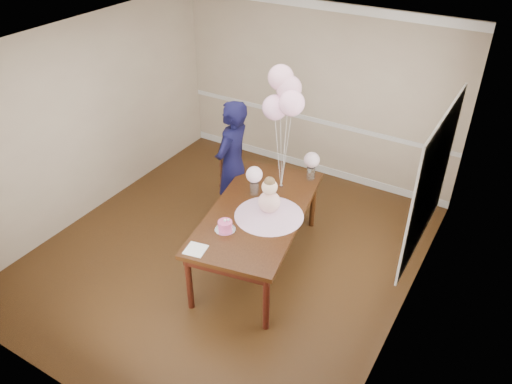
% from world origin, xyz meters
% --- Properties ---
extents(floor, '(4.50, 5.00, 0.00)m').
position_xyz_m(floor, '(0.00, 0.00, 0.00)').
color(floor, black).
rests_on(floor, ground).
extents(ceiling, '(4.50, 5.00, 0.02)m').
position_xyz_m(ceiling, '(0.00, 0.00, 2.70)').
color(ceiling, white).
rests_on(ceiling, wall_back).
extents(wall_back, '(4.50, 0.02, 2.70)m').
position_xyz_m(wall_back, '(0.00, 2.50, 1.35)').
color(wall_back, tan).
rests_on(wall_back, floor).
extents(wall_front, '(4.50, 0.02, 2.70)m').
position_xyz_m(wall_front, '(0.00, -2.50, 1.35)').
color(wall_front, tan).
rests_on(wall_front, floor).
extents(wall_left, '(0.02, 5.00, 2.70)m').
position_xyz_m(wall_left, '(-2.25, 0.00, 1.35)').
color(wall_left, tan).
rests_on(wall_left, floor).
extents(wall_right, '(0.02, 5.00, 2.70)m').
position_xyz_m(wall_right, '(2.25, 0.00, 1.35)').
color(wall_right, tan).
rests_on(wall_right, floor).
extents(chair_rail_trim, '(4.50, 0.02, 0.07)m').
position_xyz_m(chair_rail_trim, '(0.00, 2.49, 0.90)').
color(chair_rail_trim, silver).
rests_on(chair_rail_trim, wall_back).
extents(crown_molding, '(4.50, 0.02, 0.12)m').
position_xyz_m(crown_molding, '(0.00, 2.49, 2.63)').
color(crown_molding, white).
rests_on(crown_molding, wall_back).
extents(baseboard_trim, '(4.50, 0.02, 0.12)m').
position_xyz_m(baseboard_trim, '(0.00, 2.49, 0.06)').
color(baseboard_trim, silver).
rests_on(baseboard_trim, floor).
extents(window_frame, '(0.02, 1.66, 1.56)m').
position_xyz_m(window_frame, '(2.23, 0.50, 1.55)').
color(window_frame, white).
rests_on(window_frame, wall_right).
extents(window_blinds, '(0.01, 1.50, 1.40)m').
position_xyz_m(window_blinds, '(2.21, 0.50, 1.55)').
color(window_blinds, silver).
rests_on(window_blinds, wall_right).
extents(dining_table_top, '(1.47, 2.32, 0.05)m').
position_xyz_m(dining_table_top, '(0.43, 0.04, 0.78)').
color(dining_table_top, black).
rests_on(dining_table_top, table_leg_fl).
extents(table_apron, '(1.34, 2.19, 0.11)m').
position_xyz_m(table_apron, '(0.43, 0.04, 0.70)').
color(table_apron, black).
rests_on(table_apron, table_leg_fl).
extents(table_leg_fl, '(0.09, 0.09, 0.75)m').
position_xyz_m(table_leg_fl, '(0.17, -1.02, 0.38)').
color(table_leg_fl, black).
rests_on(table_leg_fl, floor).
extents(table_leg_fr, '(0.09, 0.09, 0.75)m').
position_xyz_m(table_leg_fr, '(1.06, -0.85, 0.38)').
color(table_leg_fr, black).
rests_on(table_leg_fr, floor).
extents(table_leg_bl, '(0.09, 0.09, 0.75)m').
position_xyz_m(table_leg_bl, '(-0.21, 0.92, 0.38)').
color(table_leg_bl, black).
rests_on(table_leg_bl, floor).
extents(table_leg_br, '(0.09, 0.09, 0.75)m').
position_xyz_m(table_leg_br, '(0.68, 1.10, 0.38)').
color(table_leg_br, black).
rests_on(table_leg_br, floor).
extents(baby_skirt, '(0.96, 0.96, 0.11)m').
position_xyz_m(baby_skirt, '(0.60, 0.01, 0.86)').
color(baby_skirt, '#D89FC3').
rests_on(baby_skirt, dining_table_top).
extents(baby_torso, '(0.26, 0.26, 0.26)m').
position_xyz_m(baby_torso, '(0.60, 0.01, 1.00)').
color(baby_torso, '#F99DC1').
rests_on(baby_torso, baby_skirt).
extents(baby_head, '(0.18, 0.18, 0.18)m').
position_xyz_m(baby_head, '(0.60, 0.01, 1.21)').
color(baby_head, beige).
rests_on(baby_head, baby_torso).
extents(baby_hair, '(0.13, 0.13, 0.13)m').
position_xyz_m(baby_hair, '(0.60, 0.01, 1.27)').
color(baby_hair, brown).
rests_on(baby_hair, baby_head).
extents(cake_platter, '(0.28, 0.28, 0.01)m').
position_xyz_m(cake_platter, '(0.31, -0.48, 0.81)').
color(cake_platter, silver).
rests_on(cake_platter, dining_table_top).
extents(birthday_cake, '(0.19, 0.19, 0.11)m').
position_xyz_m(birthday_cake, '(0.31, -0.48, 0.87)').
color(birthday_cake, '#E2478B').
rests_on(birthday_cake, cake_platter).
extents(cake_flower_a, '(0.03, 0.03, 0.03)m').
position_xyz_m(cake_flower_a, '(0.31, -0.48, 0.94)').
color(cake_flower_a, white).
rests_on(cake_flower_a, birthday_cake).
extents(cake_flower_b, '(0.03, 0.03, 0.03)m').
position_xyz_m(cake_flower_b, '(0.33, -0.45, 0.94)').
color(cake_flower_b, silver).
rests_on(cake_flower_b, birthday_cake).
extents(rose_vase_near, '(0.13, 0.13, 0.17)m').
position_xyz_m(rose_vase_near, '(0.21, 0.32, 0.89)').
color(rose_vase_near, silver).
rests_on(rose_vase_near, dining_table_top).
extents(roses_near, '(0.20, 0.20, 0.20)m').
position_xyz_m(roses_near, '(0.21, 0.32, 1.09)').
color(roses_near, white).
rests_on(roses_near, rose_vase_near).
extents(rose_vase_far, '(0.13, 0.13, 0.17)m').
position_xyz_m(rose_vase_far, '(0.66, 1.01, 0.89)').
color(rose_vase_far, white).
rests_on(rose_vase_far, dining_table_top).
extents(roses_far, '(0.20, 0.20, 0.20)m').
position_xyz_m(roses_far, '(0.66, 1.01, 1.09)').
color(roses_far, beige).
rests_on(roses_far, rose_vase_far).
extents(napkin, '(0.25, 0.25, 0.01)m').
position_xyz_m(napkin, '(0.23, -0.93, 0.81)').
color(napkin, white).
rests_on(napkin, dining_table_top).
extents(balloon_weight, '(0.05, 0.05, 0.02)m').
position_xyz_m(balloon_weight, '(0.42, 0.64, 0.82)').
color(balloon_weight, silver).
rests_on(balloon_weight, dining_table_top).
extents(balloon_a, '(0.30, 0.30, 0.30)m').
position_xyz_m(balloon_a, '(0.31, 0.62, 1.89)').
color(balloon_a, '#F8AFD4').
rests_on(balloon_a, balloon_ribbon_a).
extents(balloon_b, '(0.30, 0.30, 0.30)m').
position_xyz_m(balloon_b, '(0.54, 0.61, 1.99)').
color(balloon_b, '#FFB4D7').
rests_on(balloon_b, balloon_ribbon_b).
extents(balloon_c, '(0.30, 0.30, 0.30)m').
position_xyz_m(balloon_c, '(0.42, 0.75, 2.10)').
color(balloon_c, '#DB9BB1').
rests_on(balloon_c, balloon_ribbon_c).
extents(balloon_d, '(0.30, 0.30, 0.30)m').
position_xyz_m(balloon_d, '(0.31, 0.75, 2.21)').
color(balloon_d, '#ECA7BD').
rests_on(balloon_d, balloon_ribbon_d).
extents(balloon_ribbon_a, '(0.10, 0.02, 0.90)m').
position_xyz_m(balloon_ribbon_a, '(0.37, 0.63, 1.27)').
color(balloon_ribbon_a, white).
rests_on(balloon_ribbon_a, balloon_weight).
extents(balloon_ribbon_b, '(0.12, 0.04, 1.01)m').
position_xyz_m(balloon_ribbon_b, '(0.48, 0.62, 1.33)').
color(balloon_ribbon_b, silver).
rests_on(balloon_ribbon_b, balloon_weight).
extents(balloon_ribbon_c, '(0.01, 0.10, 1.12)m').
position_xyz_m(balloon_ribbon_c, '(0.42, 0.69, 1.38)').
color(balloon_ribbon_c, white).
rests_on(balloon_ribbon_c, balloon_weight).
extents(balloon_ribbon_d, '(0.11, 0.09, 1.22)m').
position_xyz_m(balloon_ribbon_d, '(0.37, 0.69, 1.43)').
color(balloon_ribbon_d, silver).
rests_on(balloon_ribbon_d, balloon_weight).
extents(dining_chair_seat, '(0.43, 0.43, 0.05)m').
position_xyz_m(dining_chair_seat, '(-0.41, 0.94, 0.44)').
color(dining_chair_seat, '#391B0F').
rests_on(dining_chair_seat, chair_leg_fl).
extents(chair_leg_fl, '(0.04, 0.04, 0.42)m').
position_xyz_m(chair_leg_fl, '(-0.58, 0.77, 0.21)').
color(chair_leg_fl, '#3D1510').
rests_on(chair_leg_fl, floor).
extents(chair_leg_fr, '(0.04, 0.04, 0.42)m').
position_xyz_m(chair_leg_fr, '(-0.23, 0.77, 0.21)').
color(chair_leg_fr, '#361F0E').
rests_on(chair_leg_fr, floor).
extents(chair_leg_bl, '(0.04, 0.04, 0.42)m').
position_xyz_m(chair_leg_bl, '(-0.59, 1.11, 0.21)').
color(chair_leg_bl, '#3B2010').
rests_on(chair_leg_bl, floor).
extents(chair_leg_br, '(0.04, 0.04, 0.42)m').
position_xyz_m(chair_leg_br, '(-0.24, 1.12, 0.21)').
color(chair_leg_br, '#3B1910').
rests_on(chair_leg_br, floor).
extents(chair_back_post_l, '(0.04, 0.04, 0.54)m').
position_xyz_m(chair_back_post_l, '(-0.60, 0.77, 0.72)').
color(chair_back_post_l, '#3A1D10').
rests_on(chair_back_post_l, dining_chair_seat).
extents(chair_back_post_r, '(0.04, 0.04, 0.54)m').
position_xyz_m(chair_back_post_r, '(-0.61, 1.11, 0.72)').
color(chair_back_post_r, '#37140F').
rests_on(chair_back_post_r, dining_chair_seat).
extents(chair_slat_low, '(0.03, 0.39, 0.05)m').
position_xyz_m(chair_slat_low, '(-0.60, 0.94, 0.60)').
color(chair_slat_low, '#32190D').
rests_on(chair_slat_low, dining_chair_seat).
extents(chair_slat_mid, '(0.03, 0.39, 0.05)m').
position_xyz_m(chair_slat_mid, '(-0.60, 0.94, 0.76)').
color(chair_slat_mid, '#391A0F').
rests_on(chair_slat_mid, dining_chair_seat).
extents(chair_slat_top, '(0.03, 0.39, 0.05)m').
position_xyz_m(chair_slat_top, '(-0.60, 0.94, 0.91)').
color(chair_slat_top, '#3C1E10').
rests_on(chair_slat_top, dining_chair_seat).
extents(woman, '(0.47, 0.68, 1.81)m').
position_xyz_m(woman, '(-0.33, 0.65, 0.91)').
color(woman, black).
rests_on(woman, floor).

